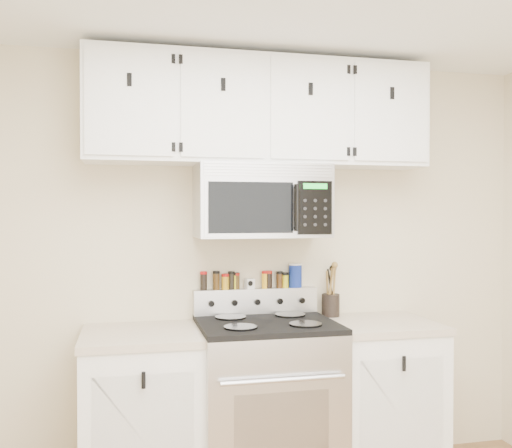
{
  "coord_description": "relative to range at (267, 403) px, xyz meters",
  "views": [
    {
      "loc": [
        -0.77,
        -1.67,
        1.55
      ],
      "look_at": [
        -0.06,
        1.45,
        1.5
      ],
      "focal_mm": 40.0,
      "sensor_mm": 36.0,
      "label": 1
    }
  ],
  "objects": [
    {
      "name": "back_wall",
      "position": [
        0.0,
        0.32,
        0.76
      ],
      "size": [
        3.5,
        0.01,
        2.5
      ],
      "primitive_type": "cube",
      "color": "beige",
      "rests_on": "floor"
    },
    {
      "name": "range",
      "position": [
        0.0,
        0.0,
        0.0
      ],
      "size": [
        0.76,
        0.65,
        1.1
      ],
      "color": "#B7B7BA",
      "rests_on": "floor"
    },
    {
      "name": "base_cabinet_left",
      "position": [
        -0.69,
        0.02,
        -0.03
      ],
      "size": [
        0.64,
        0.62,
        0.92
      ],
      "color": "white",
      "rests_on": "floor"
    },
    {
      "name": "base_cabinet_right",
      "position": [
        0.69,
        0.02,
        -0.03
      ],
      "size": [
        0.64,
        0.62,
        0.92
      ],
      "color": "white",
      "rests_on": "floor"
    },
    {
      "name": "microwave",
      "position": [
        0.0,
        0.13,
        1.14
      ],
      "size": [
        0.76,
        0.44,
        0.42
      ],
      "color": "#9E9EA3",
      "rests_on": "back_wall"
    },
    {
      "name": "upper_cabinets",
      "position": [
        -0.0,
        0.15,
        1.66
      ],
      "size": [
        2.0,
        0.35,
        0.62
      ],
      "color": "white",
      "rests_on": "back_wall"
    },
    {
      "name": "utensil_crock",
      "position": [
        0.47,
        0.23,
        0.51
      ],
      "size": [
        0.11,
        0.11,
        0.32
      ],
      "color": "black",
      "rests_on": "base_cabinet_right"
    },
    {
      "name": "kitchen_timer",
      "position": [
        -0.04,
        0.28,
        0.64
      ],
      "size": [
        0.06,
        0.06,
        0.06
      ],
      "primitive_type": "cube",
      "rotation": [
        0.0,
        0.0,
        0.28
      ],
      "color": "white",
      "rests_on": "range"
    },
    {
      "name": "salt_canister",
      "position": [
        0.25,
        0.28,
        0.69
      ],
      "size": [
        0.08,
        0.08,
        0.15
      ],
      "color": "navy",
      "rests_on": "range"
    },
    {
      "name": "spice_jar_0",
      "position": [
        -0.32,
        0.28,
        0.67
      ],
      "size": [
        0.04,
        0.04,
        0.11
      ],
      "color": "black",
      "rests_on": "range"
    },
    {
      "name": "spice_jar_1",
      "position": [
        -0.24,
        0.28,
        0.67
      ],
      "size": [
        0.04,
        0.04,
        0.11
      ],
      "color": "#422B0F",
      "rests_on": "range"
    },
    {
      "name": "spice_jar_2",
      "position": [
        -0.19,
        0.28,
        0.66
      ],
      "size": [
        0.05,
        0.05,
        0.09
      ],
      "color": "gold",
      "rests_on": "range"
    },
    {
      "name": "spice_jar_3",
      "position": [
        -0.15,
        0.28,
        0.67
      ],
      "size": [
        0.04,
        0.04,
        0.11
      ],
      "color": "black",
      "rests_on": "range"
    },
    {
      "name": "spice_jar_4",
      "position": [
        -0.12,
        0.28,
        0.66
      ],
      "size": [
        0.04,
        0.04,
        0.1
      ],
      "color": "yellow",
      "rests_on": "range"
    },
    {
      "name": "spice_jar_5",
      "position": [
        -0.12,
        0.28,
        0.66
      ],
      "size": [
        0.04,
        0.04,
        0.1
      ],
      "color": "#422D0F",
      "rests_on": "range"
    },
    {
      "name": "spice_jar_6",
      "position": [
        0.06,
        0.28,
        0.67
      ],
      "size": [
        0.04,
        0.04,
        0.11
      ],
      "color": "gold",
      "rests_on": "range"
    },
    {
      "name": "spice_jar_7",
      "position": [
        0.08,
        0.28,
        0.67
      ],
      "size": [
        0.05,
        0.05,
        0.11
      ],
      "color": "black",
      "rests_on": "range"
    },
    {
      "name": "spice_jar_8",
      "position": [
        0.15,
        0.28,
        0.66
      ],
      "size": [
        0.04,
        0.04,
        0.1
      ],
      "color": "#462910",
      "rests_on": "range"
    },
    {
      "name": "spice_jar_9",
      "position": [
        0.19,
        0.28,
        0.66
      ],
      "size": [
        0.04,
        0.04,
        0.09
      ],
      "color": "gold",
      "rests_on": "range"
    }
  ]
}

